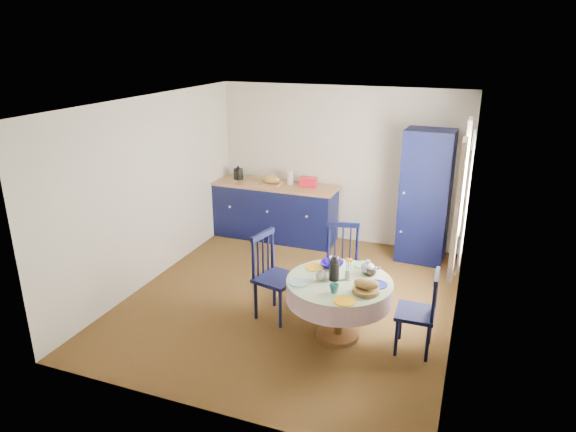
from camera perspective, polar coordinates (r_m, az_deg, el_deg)
name	(u,v)px	position (r m, az deg, el deg)	size (l,w,h in m)	color
floor	(291,298)	(6.73, 0.37, -9.10)	(4.50, 4.50, 0.00)	black
ceiling	(292,102)	(5.96, 0.43, 12.55)	(4.50, 4.50, 0.00)	white
wall_back	(340,165)	(8.30, 5.81, 5.63)	(4.00, 0.02, 2.50)	beige
wall_left	(152,190)	(7.14, -14.85, 2.80)	(0.02, 4.50, 2.50)	beige
wall_right	(464,227)	(5.89, 18.99, -1.16)	(0.02, 4.50, 2.50)	beige
window	(464,195)	(6.09, 18.96, 2.24)	(0.10, 1.74, 1.45)	white
kitchen_counter	(275,210)	(8.50, -1.50, 0.64)	(2.09, 0.66, 1.17)	black
pantry_cabinet	(425,197)	(7.75, 15.00, 2.06)	(0.72, 0.53, 1.98)	black
dining_table	(340,290)	(5.69, 5.81, -8.22)	(1.16, 1.16, 0.98)	#542C18
chair_left	(274,275)	(6.12, -1.59, -6.62)	(0.54, 0.56, 1.04)	black
chair_far	(342,263)	(6.50, 5.98, -5.26)	(0.53, 0.52, 1.01)	black
chair_right	(419,312)	(5.65, 14.40, -10.25)	(0.41, 0.43, 0.93)	black
mug_a	(321,276)	(5.62, 3.65, -6.63)	(0.12, 0.12, 0.09)	silver
mug_b	(334,288)	(5.36, 5.13, -8.03)	(0.10, 0.10, 0.10)	teal
mug_c	(371,272)	(5.78, 9.23, -6.12)	(0.11, 0.11, 0.09)	black
mug_d	(334,261)	(5.97, 5.13, -5.00)	(0.11, 0.11, 0.10)	silver
cobalt_bowl	(332,265)	(5.92, 4.89, -5.41)	(0.26, 0.26, 0.06)	#140579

